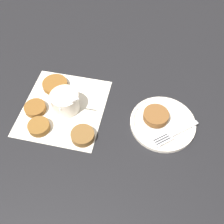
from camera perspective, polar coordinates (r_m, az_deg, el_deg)
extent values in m
plane|color=black|center=(0.86, -8.75, 2.26)|extent=(4.00, 4.00, 0.00)
cube|color=silver|center=(0.85, -10.44, 1.02)|extent=(0.29, 0.27, 0.00)
cylinder|color=silver|center=(0.82, -10.15, 2.25)|extent=(0.09, 0.09, 0.06)
cylinder|color=orange|center=(0.83, -10.03, 1.75)|extent=(0.07, 0.07, 0.03)
cone|color=silver|center=(0.78, -11.18, 0.85)|extent=(0.02, 0.02, 0.02)
cylinder|color=silver|center=(0.78, -8.77, 2.24)|extent=(0.05, 0.07, 0.09)
cylinder|color=brown|center=(0.90, -12.29, 5.87)|extent=(0.08, 0.08, 0.02)
cylinder|color=brown|center=(0.81, -15.62, -3.07)|extent=(0.06, 0.06, 0.02)
cylinder|color=brown|center=(0.85, -16.37, 0.84)|extent=(0.07, 0.07, 0.02)
cylinder|color=brown|center=(0.77, -6.40, -5.09)|extent=(0.07, 0.07, 0.02)
cylinder|color=silver|center=(0.81, 10.96, -2.39)|extent=(0.20, 0.20, 0.01)
torus|color=silver|center=(0.80, 11.05, -2.07)|extent=(0.19, 0.19, 0.01)
cylinder|color=brown|center=(0.79, 9.54, -0.81)|extent=(0.08, 0.08, 0.02)
cube|color=silver|center=(0.79, 15.42, -3.49)|extent=(0.07, 0.08, 0.00)
cube|color=silver|center=(0.76, 10.82, -5.92)|extent=(0.06, 0.06, 0.00)
cube|color=black|center=(0.76, 10.55, -5.42)|extent=(0.03, 0.04, 0.00)
cube|color=black|center=(0.76, 10.85, -5.83)|extent=(0.03, 0.04, 0.00)
cube|color=black|center=(0.76, 11.16, -6.24)|extent=(0.03, 0.04, 0.00)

